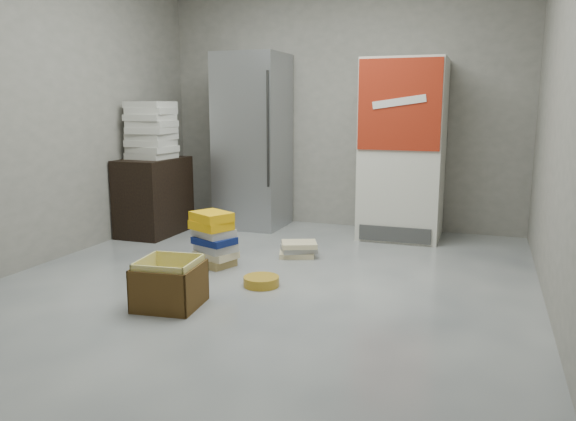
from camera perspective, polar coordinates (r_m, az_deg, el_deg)
The scene contains 10 objects.
ground at distance 4.17m, azimuth -3.56°, elevation -8.17°, with size 5.00×5.00×0.00m, color #B7B7B2.
room_shell at distance 3.98m, azimuth -3.86°, elevation 17.17°, with size 4.04×5.04×2.82m.
steel_fridge at distance 6.28m, azimuth -3.58°, elevation 7.00°, with size 0.70×0.72×1.90m.
coke_cooler at distance 5.83m, azimuth 11.59°, elevation 6.08°, with size 0.80×0.73×1.80m.
wood_shelf at distance 6.08m, azimuth -13.46°, elevation 1.41°, with size 0.50×0.80×0.80m, color black.
supply_box_stack at distance 6.01m, azimuth -13.70°, elevation 7.93°, with size 0.44×0.44×0.58m.
phonebook_stack_main at distance 4.77m, azimuth -7.55°, elevation -2.90°, with size 0.42×0.40×0.47m.
phonebook_stack_side at distance 5.07m, azimuth 1.05°, elevation -3.93°, with size 0.40×0.37×0.14m.
cardboard_box at distance 3.91m, azimuth -11.94°, elevation -7.60°, with size 0.45×0.45×0.33m.
bucket_lid at distance 4.27m, azimuth -2.73°, elevation -7.19°, with size 0.27×0.27×0.07m, color gold.
Camera 1 is at (1.57, -3.63, 1.34)m, focal length 35.00 mm.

